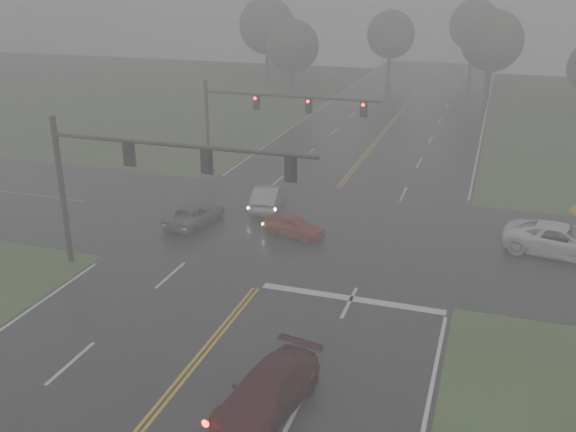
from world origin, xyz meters
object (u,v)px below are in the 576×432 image
(sedan_silver, at_px, (268,208))
(car_grey, at_px, (195,224))
(sedan_maroon, at_px, (267,411))
(pickup_white, at_px, (559,255))
(signal_gantry_near, at_px, (132,169))
(sedan_red, at_px, (294,236))
(signal_gantry_far, at_px, (259,111))

(sedan_silver, xyz_separation_m, car_grey, (-3.16, -3.94, 0.00))
(car_grey, bearing_deg, sedan_maroon, 130.33)
(pickup_white, bearing_deg, signal_gantry_near, 123.97)
(sedan_maroon, relative_size, car_grey, 1.13)
(sedan_silver, xyz_separation_m, signal_gantry_near, (-2.90, -10.63, 5.31))
(sedan_red, relative_size, pickup_white, 0.62)
(sedan_red, bearing_deg, signal_gantry_far, 44.36)
(car_grey, bearing_deg, pickup_white, -167.69)
(sedan_silver, bearing_deg, signal_gantry_near, 65.19)
(sedan_silver, bearing_deg, pickup_white, 164.01)
(sedan_silver, bearing_deg, sedan_red, 117.94)
(sedan_silver, xyz_separation_m, pickup_white, (17.05, -1.93, 0.00))
(sedan_silver, bearing_deg, sedan_maroon, 100.29)
(sedan_silver, relative_size, signal_gantry_near, 0.34)
(sedan_maroon, xyz_separation_m, signal_gantry_far, (-9.74, 25.20, 4.79))
(car_grey, height_order, signal_gantry_near, signal_gantry_near)
(sedan_red, xyz_separation_m, car_grey, (-6.12, -0.08, 0.00))
(car_grey, bearing_deg, signal_gantry_near, 98.85)
(sedan_red, xyz_separation_m, signal_gantry_near, (-5.86, -6.77, 5.31))
(sedan_red, height_order, signal_gantry_far, signal_gantry_far)
(sedan_maroon, bearing_deg, sedan_silver, 120.08)
(sedan_red, bearing_deg, car_grey, 105.02)
(sedan_maroon, relative_size, signal_gantry_far, 0.39)
(signal_gantry_near, bearing_deg, pickup_white, 23.56)
(pickup_white, bearing_deg, signal_gantry_far, 77.99)
(car_grey, bearing_deg, sedan_silver, -122.14)
(signal_gantry_near, distance_m, signal_gantry_far, 16.96)
(sedan_red, height_order, sedan_silver, sedan_silver)
(signal_gantry_near, bearing_deg, car_grey, 92.23)
(sedan_red, height_order, signal_gantry_near, signal_gantry_near)
(sedan_silver, relative_size, car_grey, 1.00)
(sedan_red, distance_m, pickup_white, 14.23)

